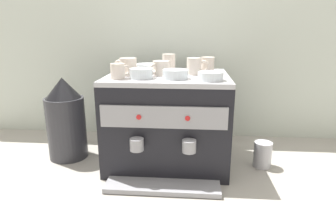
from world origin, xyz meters
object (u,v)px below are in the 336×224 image
object	(u,v)px
ceramic_cup_1	(195,66)
coffee_grinder	(66,120)
ceramic_bowl_0	(148,67)
espresso_machine	(168,120)
ceramic_bowl_2	(210,76)
ceramic_cup_2	(118,71)
ceramic_cup_5	(169,63)
ceramic_cup_0	(127,67)
ceramic_bowl_3	(141,74)
ceramic_cup_4	(161,68)
ceramic_cup_3	(208,65)
milk_pitcher	(263,154)
ceramic_bowl_1	(175,74)

from	to	relation	value
ceramic_cup_1	coffee_grinder	size ratio (longest dim) A/B	0.26
ceramic_cup_1	ceramic_bowl_0	size ratio (longest dim) A/B	0.85
espresso_machine	ceramic_bowl_2	bearing A→B (deg)	-35.17
ceramic_cup_2	ceramic_cup_5	world-z (taller)	ceramic_cup_5
ceramic_cup_0	ceramic_bowl_3	bearing A→B (deg)	-47.71
espresso_machine	ceramic_cup_4	size ratio (longest dim) A/B	5.44
ceramic_cup_5	ceramic_bowl_3	size ratio (longest dim) A/B	1.08
ceramic_cup_2	ceramic_cup_5	xyz separation A→B (m)	(0.19, 0.24, 0.01)
ceramic_cup_2	ceramic_cup_3	world-z (taller)	ceramic_cup_3
ceramic_bowl_0	ceramic_bowl_3	bearing A→B (deg)	-88.30
ceramic_bowl_3	coffee_grinder	world-z (taller)	ceramic_bowl_3
ceramic_cup_1	ceramic_bowl_2	world-z (taller)	ceramic_cup_1
ceramic_cup_2	ceramic_cup_4	distance (m)	0.20
ceramic_cup_4	milk_pitcher	xyz separation A→B (m)	(0.48, -0.01, -0.40)
ceramic_cup_5	milk_pitcher	bearing A→B (deg)	-18.16
ceramic_cup_2	ceramic_cup_4	world-z (taller)	same
espresso_machine	ceramic_cup_4	world-z (taller)	ceramic_cup_4
ceramic_cup_2	ceramic_cup_5	size ratio (longest dim) A/B	0.77
ceramic_bowl_0	milk_pitcher	size ratio (longest dim) A/B	1.02
ceramic_cup_0	ceramic_bowl_2	xyz separation A→B (m)	(0.37, -0.11, -0.02)
ceramic_bowl_0	milk_pitcher	world-z (taller)	ceramic_bowl_0
espresso_machine	milk_pitcher	world-z (taller)	espresso_machine
ceramic_cup_1	ceramic_cup_3	bearing A→B (deg)	43.36
espresso_machine	milk_pitcher	distance (m)	0.47
ceramic_bowl_0	espresso_machine	bearing A→B (deg)	-50.00
ceramic_bowl_1	ceramic_cup_4	bearing A→B (deg)	128.95
ceramic_bowl_0	ceramic_cup_3	bearing A→B (deg)	-10.58
ceramic_cup_3	ceramic_cup_5	distance (m)	0.19
espresso_machine	ceramic_bowl_0	xyz separation A→B (m)	(-0.11, 0.13, 0.23)
ceramic_cup_4	milk_pitcher	distance (m)	0.62
ceramic_cup_2	ceramic_bowl_2	size ratio (longest dim) A/B	0.78
espresso_machine	ceramic_cup_1	distance (m)	0.28
ceramic_bowl_1	ceramic_bowl_2	distance (m)	0.15
ceramic_cup_1	ceramic_cup_3	world-z (taller)	ceramic_cup_1
ceramic_cup_1	ceramic_cup_3	xyz separation A→B (m)	(0.06, 0.06, -0.00)
ceramic_bowl_3	ceramic_cup_2	bearing A→B (deg)	-170.45
ceramic_bowl_0	ceramic_bowl_2	bearing A→B (deg)	-41.61
ceramic_cup_3	coffee_grinder	size ratio (longest dim) A/B	0.25
ceramic_bowl_3	ceramic_bowl_0	bearing A→B (deg)	91.70
ceramic_cup_4	coffee_grinder	distance (m)	0.54
ceramic_cup_3	ceramic_cup_2	bearing A→B (deg)	-152.26
ceramic_cup_3	ceramic_bowl_0	distance (m)	0.30
ceramic_cup_2	ceramic_cup_4	xyz separation A→B (m)	(0.17, 0.11, 0.00)
espresso_machine	ceramic_cup_4	xyz separation A→B (m)	(-0.03, -0.01, 0.25)
espresso_machine	ceramic_cup_1	world-z (taller)	ceramic_cup_1
ceramic_cup_3	milk_pitcher	bearing A→B (deg)	-21.63
ceramic_cup_0	ceramic_cup_3	size ratio (longest dim) A/B	1.14
espresso_machine	ceramic_cup_0	distance (m)	0.31
ceramic_cup_5	ceramic_cup_2	bearing A→B (deg)	-128.56
espresso_machine	ceramic_cup_5	xyz separation A→B (m)	(-0.00, 0.12, 0.26)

